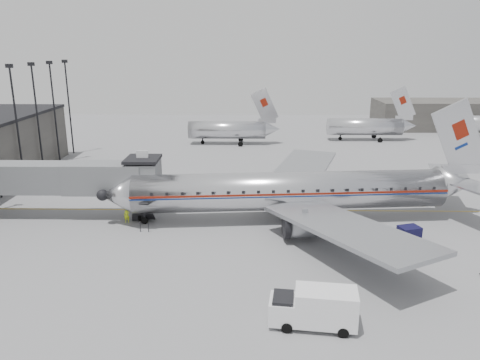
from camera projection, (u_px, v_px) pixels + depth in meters
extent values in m
plane|color=slate|center=(229.00, 231.00, 45.54)|extent=(160.00, 160.00, 0.00)
cube|color=#3C3936|center=(446.00, 114.00, 101.68)|extent=(30.00, 12.00, 6.00)
cube|color=gold|center=(259.00, 210.00, 51.26)|extent=(60.00, 0.15, 0.01)
cube|color=#5D5F62|center=(17.00, 177.00, 48.15)|extent=(12.00, 2.80, 3.00)
cube|color=#5D5F62|center=(104.00, 178.00, 48.01)|extent=(8.00, 3.00, 3.10)
cube|color=#5D5F62|center=(144.00, 177.00, 48.34)|extent=(3.20, 3.60, 3.20)
cube|color=black|center=(142.00, 159.00, 47.81)|extent=(3.40, 3.80, 0.30)
cube|color=white|center=(142.00, 154.00, 47.67)|extent=(1.20, 0.15, 0.80)
cylinder|color=black|center=(141.00, 205.00, 48.76)|extent=(0.56, 0.56, 2.80)
cube|color=black|center=(142.00, 214.00, 49.05)|extent=(1.60, 2.20, 0.70)
cylinder|color=black|center=(140.00, 218.00, 48.10)|extent=(0.30, 0.60, 0.60)
cylinder|color=black|center=(144.00, 211.00, 50.02)|extent=(0.30, 0.60, 0.60)
cube|color=black|center=(147.00, 211.00, 46.50)|extent=(0.90, 3.20, 2.90)
cylinder|color=black|center=(17.00, 127.00, 59.27)|extent=(0.24, 0.24, 15.00)
cube|color=black|center=(9.00, 66.00, 57.20)|extent=(0.90, 0.25, 0.50)
cylinder|color=black|center=(38.00, 119.00, 65.04)|extent=(0.24, 0.24, 15.00)
cube|color=black|center=(31.00, 64.00, 62.96)|extent=(0.90, 0.25, 0.50)
cylinder|color=black|center=(55.00, 113.00, 70.80)|extent=(0.24, 0.24, 15.00)
cube|color=black|center=(49.00, 62.00, 68.73)|extent=(0.90, 0.25, 0.50)
cylinder|color=black|center=(69.00, 108.00, 76.57)|extent=(0.24, 0.24, 15.00)
cube|color=black|center=(65.00, 61.00, 74.50)|extent=(0.90, 0.25, 0.50)
cylinder|color=silver|center=(227.00, 130.00, 85.22)|extent=(14.00, 3.20, 3.20)
cube|color=silver|center=(265.00, 106.00, 83.90)|extent=(5.17, 0.26, 6.52)
cylinder|color=black|center=(203.00, 141.00, 85.87)|extent=(0.24, 0.24, 1.00)
cylinder|color=silver|center=(365.00, 127.00, 88.66)|extent=(14.00, 3.20, 3.20)
cube|color=silver|center=(403.00, 103.00, 87.34)|extent=(5.17, 0.26, 6.52)
cylinder|color=black|center=(340.00, 137.00, 89.31)|extent=(0.24, 0.24, 1.00)
cylinder|color=black|center=(457.00, 134.00, 92.78)|extent=(0.24, 0.24, 1.00)
cylinder|color=silver|center=(289.00, 191.00, 47.53)|extent=(31.69, 6.65, 3.88)
cone|color=silver|center=(116.00, 195.00, 46.32)|extent=(3.48, 4.14, 3.88)
cone|color=silver|center=(457.00, 183.00, 48.64)|extent=(4.51, 4.04, 3.69)
cube|color=maroon|center=(289.00, 189.00, 47.46)|extent=(31.69, 6.70, 0.19)
cube|color=navy|center=(289.00, 191.00, 47.52)|extent=(31.69, 6.70, 0.10)
cube|color=silver|center=(460.00, 138.00, 47.29)|extent=(6.44, 0.88, 8.06)
cube|color=gray|center=(301.00, 170.00, 56.88)|extent=(10.90, 17.74, 1.24)
cube|color=gray|center=(346.00, 228.00, 38.79)|extent=(13.20, 17.47, 1.24)
cylinder|color=gray|center=(285.00, 190.00, 53.24)|extent=(3.75, 2.51, 2.20)
cylinder|color=gray|center=(304.00, 226.00, 42.79)|extent=(3.75, 2.51, 2.20)
cylinder|color=black|center=(145.00, 217.00, 47.19)|extent=(0.21, 0.21, 1.36)
cylinder|color=black|center=(303.00, 204.00, 50.96)|extent=(0.27, 0.27, 1.47)
cylinder|color=black|center=(303.00, 206.00, 51.03)|extent=(1.08, 0.46, 1.05)
cylinder|color=black|center=(314.00, 222.00, 45.73)|extent=(0.27, 0.27, 1.47)
cylinder|color=black|center=(314.00, 225.00, 45.80)|extent=(1.08, 0.46, 1.05)
cube|color=white|center=(326.00, 307.00, 29.58)|extent=(4.14, 2.64, 2.27)
cube|color=white|center=(283.00, 309.00, 30.07)|extent=(1.98, 2.26, 1.51)
cube|color=black|center=(283.00, 300.00, 29.89)|extent=(1.52, 1.99, 0.65)
cylinder|color=black|center=(287.00, 328.00, 29.29)|extent=(0.72, 0.36, 0.69)
cylinder|color=black|center=(288.00, 311.00, 31.14)|extent=(0.72, 0.36, 0.69)
cylinder|color=black|center=(343.00, 332.00, 28.81)|extent=(0.72, 0.36, 0.69)
cylinder|color=black|center=(341.00, 315.00, 30.66)|extent=(0.72, 0.36, 0.69)
cube|color=black|center=(409.00, 233.00, 42.74)|extent=(2.16, 1.86, 1.28)
cube|color=black|center=(408.00, 240.00, 42.93)|extent=(2.27, 1.98, 0.11)
cylinder|color=black|center=(405.00, 244.00, 42.23)|extent=(0.29, 0.19, 0.27)
cylinder|color=black|center=(419.00, 242.00, 42.64)|extent=(0.29, 0.19, 0.27)
cylinder|color=black|center=(398.00, 239.00, 43.24)|extent=(0.29, 0.19, 0.27)
cylinder|color=black|center=(411.00, 237.00, 43.65)|extent=(0.29, 0.19, 0.27)
imported|color=#D4F51C|center=(127.00, 215.00, 47.51)|extent=(0.58, 0.39, 1.56)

